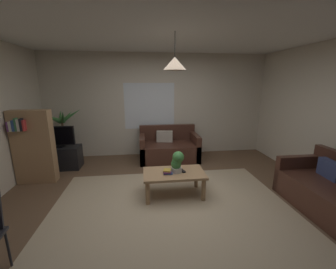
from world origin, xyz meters
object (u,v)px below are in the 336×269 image
at_px(coffee_table, 174,176).
at_px(book_on_table_2, 167,170).
at_px(pendant_lamp, 175,64).
at_px(book_on_table_1, 167,172).
at_px(book_on_table_0, 168,173).
at_px(potted_palm_corner, 64,138).
at_px(tv_stand, 60,158).
at_px(potted_plant_on_table, 177,162).
at_px(bookshelf_corner, 33,146).
at_px(couch_under_window, 169,149).
at_px(couch_right_side, 332,194).
at_px(remote_on_table_0, 182,171).
at_px(tv, 57,137).

bearing_deg(coffee_table, book_on_table_2, -158.61).
height_order(book_on_table_2, pendant_lamp, pendant_lamp).
xyz_separation_m(book_on_table_1, book_on_table_2, (0.00, 0.02, 0.03)).
bearing_deg(coffee_table, book_on_table_1, -152.97).
bearing_deg(book_on_table_0, potted_palm_corner, 139.40).
xyz_separation_m(book_on_table_0, book_on_table_2, (-0.01, 0.01, 0.05)).
xyz_separation_m(coffee_table, tv_stand, (-2.36, 1.48, -0.10)).
height_order(potted_plant_on_table, bookshelf_corner, bookshelf_corner).
xyz_separation_m(couch_under_window, coffee_table, (-0.13, -1.75, 0.08)).
height_order(couch_right_side, potted_palm_corner, potted_palm_corner).
relative_size(coffee_table, potted_palm_corner, 0.77).
bearing_deg(couch_under_window, tv_stand, -173.76).
relative_size(book_on_table_0, remote_on_table_0, 0.91).
distance_m(book_on_table_2, tv, 2.71).
xyz_separation_m(book_on_table_0, book_on_table_1, (-0.02, -0.01, 0.02)).
bearing_deg(tv, remote_on_table_0, -29.82).
bearing_deg(couch_under_window, potted_plant_on_table, -92.66).
bearing_deg(potted_palm_corner, remote_on_table_0, -36.46).
bearing_deg(book_on_table_2, tv_stand, 145.70).
bearing_deg(tv_stand, book_on_table_2, -34.30).
xyz_separation_m(coffee_table, book_on_table_0, (-0.11, -0.06, 0.08)).
xyz_separation_m(book_on_table_0, tv_stand, (-2.26, 1.54, -0.18)).
relative_size(couch_under_window, couch_right_side, 0.98).
distance_m(coffee_table, book_on_table_0, 0.15).
bearing_deg(remote_on_table_0, couch_under_window, -108.18).
distance_m(couch_right_side, coffee_table, 2.38).
distance_m(couch_under_window, tv_stand, 2.51).
bearing_deg(couch_right_side, tv_stand, -115.71).
bearing_deg(couch_under_window, potted_palm_corner, 177.20).
relative_size(book_on_table_2, pendant_lamp, 0.22).
bearing_deg(couch_right_side, potted_palm_corner, -119.55).
xyz_separation_m(tv_stand, tv, (-0.00, -0.02, 0.49)).
bearing_deg(potted_palm_corner, tv, -89.84).
bearing_deg(bookshelf_corner, tv_stand, 74.08).
bearing_deg(book_on_table_2, potted_palm_corner, 139.37).
xyz_separation_m(coffee_table, tv, (-2.36, 1.46, 0.39)).
relative_size(couch_right_side, potted_plant_on_table, 4.05).
relative_size(couch_right_side, pendant_lamp, 2.72).
bearing_deg(book_on_table_2, remote_on_table_0, 15.07).
distance_m(book_on_table_2, bookshelf_corner, 2.59).
relative_size(book_on_table_1, pendant_lamp, 0.22).
height_order(book_on_table_1, book_on_table_2, book_on_table_2).
height_order(potted_plant_on_table, tv, tv).
bearing_deg(book_on_table_0, bookshelf_corner, 159.99).
xyz_separation_m(tv, bookshelf_corner, (-0.19, -0.63, -0.02)).
xyz_separation_m(book_on_table_2, tv, (-2.24, 1.51, 0.26)).
xyz_separation_m(couch_right_side, coffee_table, (-2.26, 0.74, 0.08)).
distance_m(couch_right_side, book_on_table_2, 2.49).
relative_size(book_on_table_0, potted_plant_on_table, 0.40).
xyz_separation_m(couch_right_side, pendant_lamp, (-2.26, 0.74, 1.88)).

